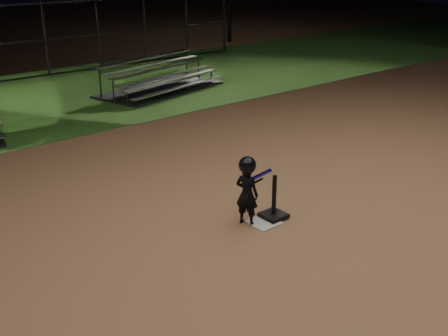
% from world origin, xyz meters
% --- Properties ---
extents(ground, '(80.00, 80.00, 0.00)m').
position_xyz_m(ground, '(0.00, 0.00, 0.00)').
color(ground, '#976744').
rests_on(ground, ground).
extents(grass_strip, '(60.00, 8.00, 0.01)m').
position_xyz_m(grass_strip, '(0.00, 10.00, 0.01)').
color(grass_strip, '#29541B').
rests_on(grass_strip, ground).
extents(home_plate, '(0.45, 0.45, 0.02)m').
position_xyz_m(home_plate, '(0.00, 0.00, 0.01)').
color(home_plate, beige).
rests_on(home_plate, ground).
extents(batting_tee, '(0.38, 0.38, 0.73)m').
position_xyz_m(batting_tee, '(0.24, 0.03, 0.15)').
color(batting_tee, black).
rests_on(batting_tee, home_plate).
extents(child_batter, '(0.43, 0.65, 1.14)m').
position_xyz_m(child_batter, '(-0.22, 0.17, 0.61)').
color(child_batter, black).
rests_on(child_batter, ground).
extents(bleacher_right, '(4.32, 2.79, 0.98)m').
position_xyz_m(bleacher_right, '(3.78, 8.64, 0.20)').
color(bleacher_right, '#ABABB0').
rests_on(bleacher_right, ground).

